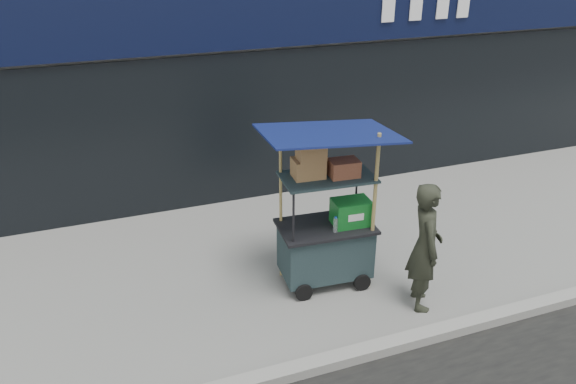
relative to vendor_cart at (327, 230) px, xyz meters
name	(u,v)px	position (x,y,z in m)	size (l,w,h in m)	color
ground	(365,342)	(-0.08, -1.24, -0.73)	(80.00, 80.00, 0.00)	slate
curb	(374,350)	(-0.08, -1.44, -0.67)	(80.00, 0.18, 0.12)	gray
vendor_cart	(327,230)	(0.00, 0.00, 0.00)	(1.60, 1.19, 2.07)	#19262A
vendor_man	(425,246)	(0.85, -0.83, 0.06)	(0.57, 0.38, 1.57)	black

